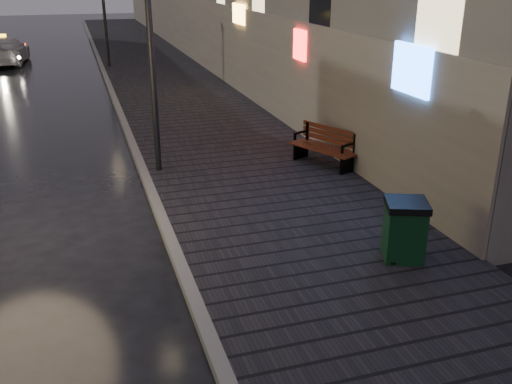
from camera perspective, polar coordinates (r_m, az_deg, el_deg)
ground at (r=8.03m, az=-16.51°, el=-13.75°), size 120.00×120.00×0.00m
sidewalk at (r=28.24m, az=-10.07°, el=12.06°), size 4.60×58.00×0.15m
curb at (r=28.03m, az=-15.03°, el=11.60°), size 0.20×58.00×0.15m
lamp_near at (r=12.79m, az=-10.63°, el=16.49°), size 0.36×0.36×5.28m
bench at (r=13.61m, az=6.99°, el=4.56°), size 1.29×1.85×0.90m
trash_bin at (r=9.37m, az=14.63°, el=-3.65°), size 0.83×0.83×0.98m
taxi_mid at (r=32.15m, az=-23.84°, el=12.80°), size 2.25×4.76×1.34m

